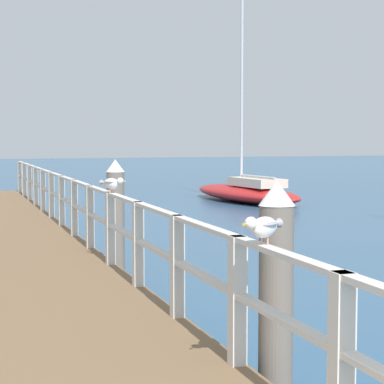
{
  "coord_description": "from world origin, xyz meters",
  "views": [
    {
      "loc": [
        -0.78,
        -1.12,
        2.3
      ],
      "look_at": [
        3.0,
        10.12,
        1.4
      ],
      "focal_mm": 66.78,
      "sensor_mm": 36.0,
      "label": 1
    }
  ],
  "objects_px": {
    "dock_piling_far": "(116,220)",
    "seagull_background": "(112,183)",
    "seagull_foreground": "(263,226)",
    "boat_1": "(247,192)",
    "dock_piling_near": "(276,301)"
  },
  "relations": [
    {
      "from": "dock_piling_far",
      "to": "seagull_background",
      "type": "xyz_separation_m",
      "value": [
        -0.38,
        -1.48,
        0.69
      ]
    },
    {
      "from": "dock_piling_far",
      "to": "seagull_foreground",
      "type": "bearing_deg",
      "value": -93.39
    },
    {
      "from": "dock_piling_near",
      "to": "dock_piling_far",
      "type": "distance_m",
      "value": 5.93
    },
    {
      "from": "seagull_background",
      "to": "dock_piling_far",
      "type": "bearing_deg",
      "value": -134.81
    },
    {
      "from": "dock_piling_far",
      "to": "boat_1",
      "type": "xyz_separation_m",
      "value": [
        7.58,
        12.55,
        -0.62
      ]
    },
    {
      "from": "seagull_foreground",
      "to": "boat_1",
      "type": "distance_m",
      "value": 20.71
    },
    {
      "from": "dock_piling_far",
      "to": "dock_piling_near",
      "type": "bearing_deg",
      "value": -90.0
    },
    {
      "from": "dock_piling_near",
      "to": "seagull_background",
      "type": "bearing_deg",
      "value": 94.83
    },
    {
      "from": "seagull_background",
      "to": "boat_1",
      "type": "height_order",
      "value": "boat_1"
    },
    {
      "from": "dock_piling_near",
      "to": "dock_piling_far",
      "type": "height_order",
      "value": "same"
    },
    {
      "from": "dock_piling_far",
      "to": "seagull_foreground",
      "type": "height_order",
      "value": "dock_piling_far"
    },
    {
      "from": "dock_piling_far",
      "to": "seagull_foreground",
      "type": "xyz_separation_m",
      "value": [
        -0.39,
        -6.53,
        0.69
      ]
    },
    {
      "from": "boat_1",
      "to": "dock_piling_far",
      "type": "bearing_deg",
      "value": -128.35
    },
    {
      "from": "dock_piling_far",
      "to": "boat_1",
      "type": "height_order",
      "value": "boat_1"
    },
    {
      "from": "seagull_foreground",
      "to": "boat_1",
      "type": "height_order",
      "value": "boat_1"
    }
  ]
}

